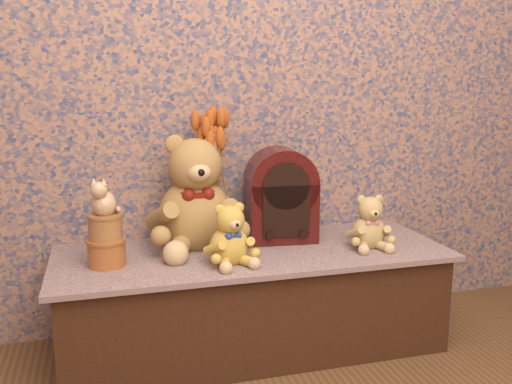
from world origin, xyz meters
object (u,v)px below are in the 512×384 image
(cathedral_radio, at_px, (281,194))
(ceramic_vase, at_px, (215,220))
(teddy_medium, at_px, (229,231))
(cat_figurine, at_px, (104,195))
(biscuit_tin_lower, at_px, (107,253))
(teddy_small, at_px, (369,219))
(teddy_large, at_px, (195,187))

(cathedral_radio, relative_size, ceramic_vase, 1.99)
(teddy_medium, distance_m, cat_figurine, 0.45)
(biscuit_tin_lower, relative_size, cat_figurine, 0.96)
(biscuit_tin_lower, bearing_deg, teddy_small, -2.43)
(cathedral_radio, bearing_deg, teddy_medium, -132.70)
(cat_figurine, bearing_deg, teddy_medium, 12.16)
(biscuit_tin_lower, bearing_deg, cathedral_radio, 12.51)
(ceramic_vase, bearing_deg, biscuit_tin_lower, -158.37)
(teddy_small, xyz_separation_m, ceramic_vase, (-0.57, 0.21, -0.02))
(cathedral_radio, xyz_separation_m, ceramic_vase, (-0.27, 0.01, -0.09))
(teddy_large, bearing_deg, ceramic_vase, 9.49)
(teddy_small, bearing_deg, cathedral_radio, 152.85)
(ceramic_vase, bearing_deg, teddy_small, -20.15)
(teddy_small, relative_size, biscuit_tin_lower, 1.72)
(cat_figurine, bearing_deg, teddy_large, 47.56)
(teddy_large, relative_size, cat_figurine, 3.47)
(teddy_small, distance_m, biscuit_tin_lower, 1.00)
(teddy_medium, xyz_separation_m, ceramic_vase, (-0.00, 0.25, -0.02))
(teddy_small, xyz_separation_m, cathedral_radio, (-0.30, 0.20, 0.08))
(teddy_large, height_order, biscuit_tin_lower, teddy_large)
(teddy_medium, relative_size, cathedral_radio, 0.62)
(cathedral_radio, distance_m, ceramic_vase, 0.29)
(teddy_large, bearing_deg, biscuit_tin_lower, -156.75)
(teddy_medium, xyz_separation_m, teddy_small, (0.57, 0.04, -0.01))
(teddy_large, relative_size, ceramic_vase, 2.50)
(teddy_medium, height_order, biscuit_tin_lower, teddy_medium)
(biscuit_tin_lower, bearing_deg, teddy_medium, -11.34)
(teddy_small, distance_m, ceramic_vase, 0.61)
(cathedral_radio, xyz_separation_m, biscuit_tin_lower, (-0.70, -0.15, -0.14))
(teddy_small, relative_size, cat_figurine, 1.64)
(cathedral_radio, xyz_separation_m, cat_figurine, (-0.70, -0.15, 0.07))
(teddy_large, distance_m, cat_figurine, 0.38)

